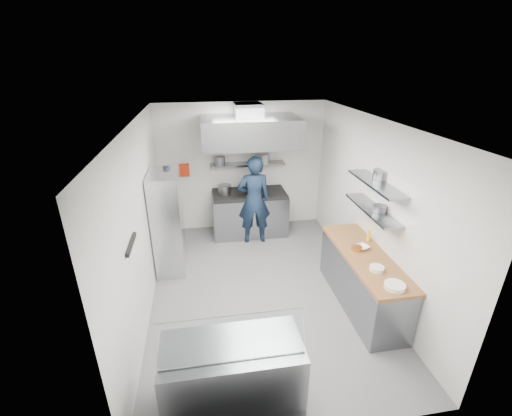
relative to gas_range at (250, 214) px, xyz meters
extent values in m
plane|color=#58585B|center=(-0.10, -2.10, -0.45)|extent=(5.00, 5.00, 0.00)
plane|color=silver|center=(-0.10, -2.10, 2.35)|extent=(5.00, 5.00, 0.00)
cube|color=white|center=(-0.10, 0.40, 0.95)|extent=(3.60, 2.80, 0.02)
cube|color=white|center=(-0.10, -4.60, 0.95)|extent=(3.60, 2.80, 0.02)
cube|color=white|center=(-1.90, -2.10, 0.95)|extent=(2.80, 5.00, 0.02)
cube|color=white|center=(1.70, -2.10, 0.95)|extent=(2.80, 5.00, 0.02)
cube|color=gray|center=(0.00, 0.00, 0.00)|extent=(1.60, 0.80, 0.90)
cube|color=black|center=(0.00, 0.00, 0.48)|extent=(1.57, 0.78, 0.06)
cylinder|color=slate|center=(-0.53, -0.01, 0.61)|extent=(0.28, 0.28, 0.20)
cylinder|color=slate|center=(0.07, 0.09, 0.63)|extent=(0.30, 0.30, 0.24)
cube|color=gray|center=(0.00, 0.24, 1.07)|extent=(1.60, 0.30, 0.04)
cylinder|color=slate|center=(-0.59, 0.20, 1.18)|extent=(0.23, 0.23, 0.18)
cylinder|color=slate|center=(0.31, 0.14, 1.20)|extent=(0.30, 0.30, 0.22)
cube|color=gray|center=(0.00, -0.18, 1.85)|extent=(1.90, 1.15, 0.55)
cube|color=slate|center=(0.00, 0.05, 2.23)|extent=(0.55, 0.55, 0.24)
cube|color=red|center=(-1.35, 0.34, 0.97)|extent=(0.22, 0.10, 0.26)
imported|color=#111E33|center=(0.04, -0.40, 0.48)|extent=(0.69, 0.46, 1.87)
cube|color=silver|center=(-1.63, -1.14, 0.48)|extent=(0.50, 0.90, 1.85)
cube|color=white|center=(-1.63, -1.20, 0.35)|extent=(0.17, 0.21, 0.19)
cube|color=yellow|center=(-1.63, -0.71, 0.85)|extent=(0.13, 0.16, 0.14)
cylinder|color=black|center=(-1.58, -0.93, 1.35)|extent=(0.12, 0.12, 0.18)
cube|color=black|center=(-1.88, -3.00, 1.10)|extent=(0.04, 0.55, 0.05)
cube|color=gray|center=(1.38, -2.70, -0.03)|extent=(0.62, 2.00, 0.84)
cube|color=brown|center=(1.38, -2.70, 0.42)|extent=(0.65, 2.04, 0.06)
cylinder|color=white|center=(1.37, -3.53, 0.48)|extent=(0.27, 0.27, 0.06)
cylinder|color=white|center=(1.34, -3.11, 0.48)|extent=(0.20, 0.20, 0.06)
cylinder|color=#D6853C|center=(1.30, -2.55, 0.48)|extent=(0.16, 0.16, 0.06)
cylinder|color=yellow|center=(1.60, -2.31, 0.54)|extent=(0.06, 0.06, 0.18)
imported|color=white|center=(1.40, -2.52, 0.47)|extent=(0.27, 0.27, 0.05)
cube|color=gray|center=(1.54, -2.40, 1.05)|extent=(0.30, 1.30, 0.04)
cube|color=gray|center=(1.54, -2.40, 1.47)|extent=(0.30, 1.30, 0.04)
cylinder|color=slate|center=(1.58, -2.53, 1.12)|extent=(0.19, 0.19, 0.10)
cylinder|color=slate|center=(1.69, -2.27, 1.56)|extent=(0.27, 0.27, 0.14)
cube|color=gray|center=(-0.79, -4.10, -0.03)|extent=(1.50, 0.70, 0.85)
cube|color=silver|center=(-0.79, -4.22, 0.62)|extent=(1.47, 0.19, 0.42)
camera|label=1|loc=(-0.97, -6.80, 3.16)|focal=24.00mm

